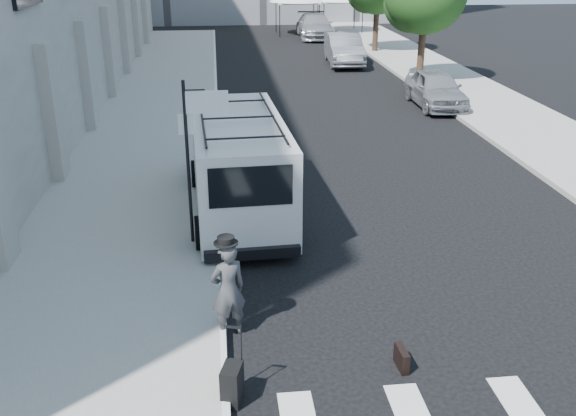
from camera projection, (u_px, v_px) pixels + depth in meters
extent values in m
plane|color=black|center=(337.00, 319.00, 11.31)|extent=(120.00, 120.00, 0.00)
cube|color=gray|center=(160.00, 108.00, 25.54)|extent=(4.50, 48.00, 0.15)
cube|color=gray|center=(447.00, 81.00, 30.56)|extent=(4.00, 56.00, 0.15)
cylinder|color=black|center=(188.00, 165.00, 13.26)|extent=(0.07, 0.07, 3.50)
cube|color=white|center=(186.00, 124.00, 12.95)|extent=(0.30, 0.03, 0.42)
cube|color=white|center=(207.00, 102.00, 12.80)|extent=(0.85, 0.06, 0.45)
cylinder|color=black|center=(421.00, 53.00, 29.91)|extent=(0.32, 0.32, 2.80)
sphere|color=#1F3F14|center=(412.00, 4.00, 29.60)|extent=(2.66, 2.66, 2.66)
cylinder|color=black|center=(376.00, 29.00, 38.18)|extent=(0.32, 0.32, 2.80)
cylinder|color=black|center=(280.00, 21.00, 44.77)|extent=(0.06, 0.06, 2.20)
cylinder|color=black|center=(319.00, 21.00, 45.05)|extent=(0.06, 0.06, 2.20)
cylinder|color=black|center=(276.00, 17.00, 47.34)|extent=(0.06, 0.06, 2.20)
cylinder|color=black|center=(313.00, 16.00, 47.62)|extent=(0.06, 0.06, 2.20)
cube|color=white|center=(297.00, 2.00, 45.75)|extent=(3.00, 3.00, 0.12)
cylinder|color=black|center=(324.00, 20.00, 45.55)|extent=(0.06, 0.06, 2.20)
cylinder|color=black|center=(362.00, 19.00, 45.84)|extent=(0.06, 0.06, 2.20)
cylinder|color=black|center=(318.00, 16.00, 48.12)|extent=(0.06, 0.06, 2.20)
cylinder|color=black|center=(354.00, 15.00, 48.41)|extent=(0.06, 0.06, 2.20)
cube|color=white|center=(340.00, 1.00, 46.54)|extent=(3.00, 3.00, 0.12)
imported|color=#404043|center=(228.00, 290.00, 10.55)|extent=(0.73, 0.61, 1.70)
cube|color=black|center=(402.00, 358.00, 9.96)|extent=(0.14, 0.45, 0.34)
cube|color=black|center=(232.00, 384.00, 9.16)|extent=(0.36, 0.47, 0.60)
cylinder|color=black|center=(227.00, 343.00, 9.13)|extent=(0.02, 0.02, 0.57)
cylinder|color=black|center=(241.00, 345.00, 9.10)|extent=(0.02, 0.02, 0.57)
cube|color=black|center=(233.00, 327.00, 9.01)|extent=(0.23, 0.09, 0.03)
cube|color=silver|center=(239.00, 164.00, 15.20)|extent=(2.33, 5.67, 2.17)
cube|color=silver|center=(230.00, 148.00, 18.17)|extent=(2.00, 1.02, 1.14)
cube|color=black|center=(251.00, 186.00, 12.49)|extent=(1.65, 0.16, 0.83)
cylinder|color=black|center=(197.00, 175.00, 17.18)|extent=(0.33, 0.80, 0.78)
cylinder|color=black|center=(269.00, 171.00, 17.47)|extent=(0.33, 0.80, 0.78)
cylinder|color=black|center=(202.00, 234.00, 13.70)|extent=(0.33, 0.80, 0.78)
cylinder|color=black|center=(292.00, 228.00, 13.98)|extent=(0.33, 0.80, 0.78)
imported|color=gray|center=(436.00, 89.00, 25.75)|extent=(1.81, 4.32, 1.46)
imported|color=slate|center=(344.00, 49.00, 34.77)|extent=(2.03, 5.07, 1.64)
imported|color=#96999E|center=(315.00, 26.00, 44.54)|extent=(2.45, 5.67, 1.63)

